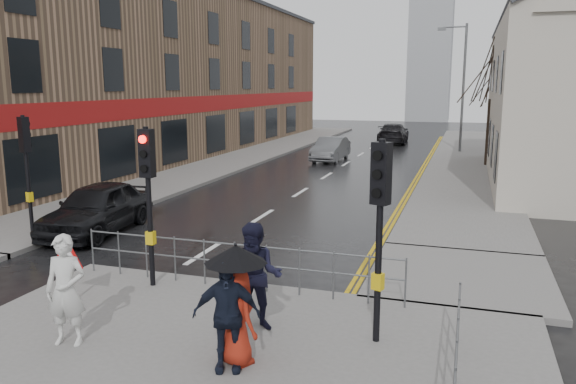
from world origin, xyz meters
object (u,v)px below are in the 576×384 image
Objects in this scene: pedestrian_b at (256,277)px; pedestrian_with_umbrella at (236,297)px; pedestrian_a at (66,290)px; pedestrian_d at (226,315)px; car_mid at (331,149)px; car_parked at (97,208)px.

pedestrian_b is 1.27m from pedestrian_with_umbrella.
pedestrian_a is 0.99× the size of pedestrian_with_umbrella.
car_mid is (-4.35, 24.64, -0.32)m from pedestrian_d.
car_parked is at bearing 110.21° from pedestrian_a.
pedestrian_b is 8.78m from car_parked.
car_mid is (-1.50, 24.66, -0.39)m from pedestrian_a.
car_mid is (2.83, 18.00, -0.07)m from car_parked.
pedestrian_with_umbrella reaches higher than pedestrian_a.
pedestrian_d is 25.03m from car_mid.
pedestrian_b is at bearing 97.47° from pedestrian_with_umbrella.
pedestrian_b is at bearing -78.19° from car_mid.
car_parked is at bearing 132.58° from pedestrian_b.
pedestrian_a is at bearing -62.34° from car_parked.
pedestrian_d is at bearing -48.14° from car_parked.
car_parked is (-7.18, 6.64, -0.25)m from pedestrian_d.
pedestrian_d is (-0.07, -0.22, -0.21)m from pedestrian_with_umbrella.
pedestrian_d is (2.85, 0.02, -0.07)m from pedestrian_a.
pedestrian_b is 23.56m from car_mid.
pedestrian_b is at bearing 75.98° from pedestrian_d.
pedestrian_b reaches higher than car_mid.
car_parked is (-4.33, 6.66, -0.32)m from pedestrian_a.
pedestrian_a is 0.45× the size of car_mid.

